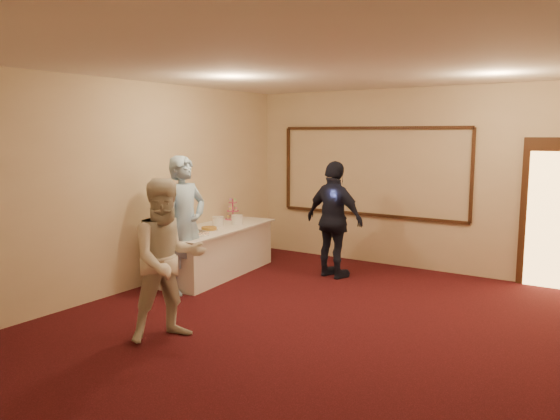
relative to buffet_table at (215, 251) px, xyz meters
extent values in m
plane|color=black|center=(2.54, -1.33, -0.39)|extent=(7.00, 7.00, 0.00)
cube|color=beige|center=(2.54, 2.17, 1.11)|extent=(6.00, 0.04, 3.00)
cube|color=beige|center=(2.54, -4.83, 1.11)|extent=(6.00, 0.04, 3.00)
cube|color=beige|center=(-0.46, -1.33, 1.11)|extent=(0.04, 7.00, 3.00)
cube|color=white|center=(2.54, -1.33, 2.61)|extent=(6.00, 7.00, 0.04)
cube|color=#32190F|center=(1.74, 2.14, 0.46)|extent=(3.40, 0.04, 0.05)
cube|color=#32190F|center=(1.74, 2.14, 1.96)|extent=(3.40, 0.04, 0.05)
cube|color=#32190F|center=(0.04, 2.14, 1.21)|extent=(0.05, 0.04, 1.50)
cube|color=#32190F|center=(3.44, 2.14, 1.21)|extent=(0.05, 0.04, 1.50)
cube|color=#32190F|center=(4.69, 2.13, 0.71)|extent=(1.05, 0.06, 2.20)
cube|color=#FFBF66|center=(4.69, 2.10, 0.61)|extent=(0.85, 0.02, 2.00)
cube|color=white|center=(0.00, 0.00, -0.02)|extent=(1.06, 2.35, 0.74)
cube|color=white|center=(0.00, 0.00, 0.37)|extent=(1.17, 2.48, 0.03)
cube|color=#B4B7BB|center=(0.19, -0.83, 0.40)|extent=(0.44, 0.53, 0.04)
ellipsoid|color=silver|center=(0.19, -0.83, 0.49)|extent=(0.31, 0.31, 0.14)
cube|color=silver|center=(0.30, -0.69, 0.43)|extent=(0.12, 0.33, 0.01)
cylinder|color=#C2386F|center=(-0.26, 0.80, 0.56)|extent=(0.02, 0.02, 0.36)
cylinder|color=#C2386F|center=(-0.26, 0.80, 0.39)|extent=(0.27, 0.27, 0.01)
cylinder|color=#C2386F|center=(-0.26, 0.80, 0.53)|extent=(0.21, 0.21, 0.01)
cylinder|color=#C2386F|center=(-0.26, 0.80, 0.68)|extent=(0.15, 0.15, 0.01)
cylinder|color=white|center=(-0.02, 0.11, 0.46)|extent=(0.18, 0.18, 0.15)
cylinder|color=white|center=(-0.02, 0.11, 0.54)|extent=(0.19, 0.19, 0.01)
cylinder|color=white|center=(0.13, 0.43, 0.46)|extent=(0.18, 0.18, 0.15)
cylinder|color=white|center=(0.13, 0.43, 0.54)|extent=(0.19, 0.19, 0.01)
cylinder|color=white|center=(0.12, -0.28, 0.39)|extent=(0.28, 0.28, 0.01)
cylinder|color=olive|center=(0.12, -0.28, 0.42)|extent=(0.24, 0.24, 0.04)
imported|color=#9DC8F0|center=(0.30, -1.00, 0.59)|extent=(0.54, 0.76, 1.95)
imported|color=white|center=(1.37, -2.42, 0.50)|extent=(0.99, 1.08, 1.78)
imported|color=black|center=(1.68, 0.90, 0.53)|extent=(1.15, 0.68, 1.83)
cube|color=white|center=(1.74, 0.77, 0.95)|extent=(0.08, 0.06, 0.05)
camera|label=1|loc=(5.57, -6.61, 1.87)|focal=35.00mm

